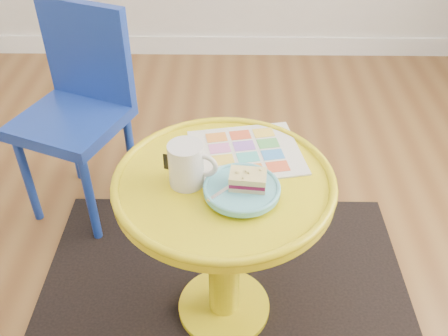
{
  "coord_description": "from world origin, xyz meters",
  "views": [
    {
      "loc": [
        0.5,
        -1.06,
        1.44
      ],
      "look_at": [
        0.48,
        -0.01,
        0.62
      ],
      "focal_mm": 40.0,
      "sensor_mm": 36.0,
      "label": 1
    }
  ],
  "objects_px": {
    "side_table": "(224,222)",
    "newspaper": "(246,152)",
    "chair": "(79,101)",
    "mug": "(187,164)",
    "plate": "(242,190)"
  },
  "relations": [
    {
      "from": "side_table",
      "to": "chair",
      "type": "xyz_separation_m",
      "value": [
        -0.56,
        0.58,
        0.06
      ]
    },
    {
      "from": "side_table",
      "to": "newspaper",
      "type": "xyz_separation_m",
      "value": [
        0.06,
        0.12,
        0.17
      ]
    },
    {
      "from": "chair",
      "to": "plate",
      "type": "relative_size",
      "value": 4.12
    },
    {
      "from": "side_table",
      "to": "newspaper",
      "type": "distance_m",
      "value": 0.21
    },
    {
      "from": "mug",
      "to": "plate",
      "type": "height_order",
      "value": "mug"
    },
    {
      "from": "mug",
      "to": "newspaper",
      "type": "bearing_deg",
      "value": 53.1
    },
    {
      "from": "side_table",
      "to": "mug",
      "type": "relative_size",
      "value": 4.58
    },
    {
      "from": "side_table",
      "to": "mug",
      "type": "bearing_deg",
      "value": -171.34
    },
    {
      "from": "side_table",
      "to": "chair",
      "type": "distance_m",
      "value": 0.81
    },
    {
      "from": "chair",
      "to": "plate",
      "type": "xyz_separation_m",
      "value": [
        0.61,
        -0.65,
        0.12
      ]
    },
    {
      "from": "side_table",
      "to": "plate",
      "type": "height_order",
      "value": "plate"
    },
    {
      "from": "side_table",
      "to": "newspaper",
      "type": "bearing_deg",
      "value": 63.08
    },
    {
      "from": "side_table",
      "to": "plate",
      "type": "xyz_separation_m",
      "value": [
        0.05,
        -0.06,
        0.18
      ]
    },
    {
      "from": "newspaper",
      "to": "mug",
      "type": "xyz_separation_m",
      "value": [
        -0.16,
        -0.14,
        0.06
      ]
    },
    {
      "from": "chair",
      "to": "newspaper",
      "type": "xyz_separation_m",
      "value": [
        0.62,
        -0.46,
        0.11
      ]
    }
  ]
}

